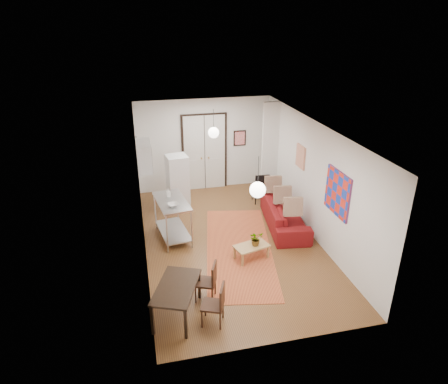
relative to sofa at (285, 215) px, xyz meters
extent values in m
plane|color=brown|center=(-1.58, -0.42, -0.34)|extent=(7.00, 7.00, 0.00)
cube|color=white|center=(-1.58, -0.42, 2.56)|extent=(4.20, 7.00, 0.02)
cube|color=silver|center=(-1.58, 3.08, 1.11)|extent=(4.20, 0.02, 2.90)
cube|color=silver|center=(-1.58, -3.92, 1.11)|extent=(4.20, 0.02, 2.90)
cube|color=silver|center=(-3.68, -0.42, 1.11)|extent=(0.02, 7.00, 2.90)
cube|color=silver|center=(0.52, -0.42, 1.11)|extent=(0.02, 7.00, 2.90)
cube|color=silver|center=(-1.58, 3.03, 0.86)|extent=(1.44, 0.06, 2.50)
cube|color=silver|center=(0.27, 2.13, 1.11)|extent=(0.50, 0.10, 2.90)
cube|color=silver|center=(-3.50, 1.08, 1.56)|extent=(0.35, 1.00, 0.70)
cube|color=red|center=(0.49, -1.67, 1.31)|extent=(0.05, 1.00, 1.00)
cube|color=beige|center=(0.49, 0.38, 1.46)|extent=(0.05, 0.50, 0.60)
cube|color=red|center=(-0.43, 3.05, 1.26)|extent=(0.40, 0.03, 0.50)
cube|color=#9D6F41|center=(-3.65, 1.58, 1.61)|extent=(0.03, 0.44, 0.54)
sphere|color=white|center=(-1.58, 1.58, 1.91)|extent=(0.30, 0.30, 0.30)
cylinder|color=black|center=(-1.58, 1.58, 2.31)|extent=(0.01, 0.01, 0.50)
sphere|color=white|center=(-1.58, -2.42, 1.91)|extent=(0.30, 0.30, 0.30)
cylinder|color=black|center=(-1.58, -2.42, 2.31)|extent=(0.01, 0.01, 0.50)
cube|color=#C96832|center=(-1.48, -0.84, -0.33)|extent=(2.29, 4.31, 0.01)
imported|color=maroon|center=(0.00, 0.00, 0.00)|extent=(2.40, 1.21, 0.67)
cube|color=tan|center=(-1.31, -1.30, -0.01)|extent=(0.87, 0.63, 0.03)
cube|color=tan|center=(-1.65, -1.47, -0.18)|extent=(0.05, 0.05, 0.31)
cube|color=tan|center=(-0.96, -1.47, -0.18)|extent=(0.05, 0.05, 0.31)
cube|color=tan|center=(-1.65, -1.12, -0.18)|extent=(0.05, 0.05, 0.31)
cube|color=tan|center=(-0.96, -1.12, -0.18)|extent=(0.05, 0.05, 0.31)
imported|color=#30622C|center=(-1.21, -1.30, 0.18)|extent=(0.34, 0.37, 0.34)
cube|color=#A4A6A8|center=(-2.96, 0.05, 0.69)|extent=(0.86, 1.44, 0.05)
cube|color=#A4A6A8|center=(-2.96, 0.05, -0.13)|extent=(0.82, 1.40, 0.03)
cylinder|color=#A4A6A8|center=(-3.26, -0.59, 0.18)|extent=(0.04, 0.04, 1.02)
cylinder|color=#A4A6A8|center=(-2.66, -0.59, 0.18)|extent=(0.04, 0.04, 1.02)
cylinder|color=#A4A6A8|center=(-3.26, 0.69, 0.18)|extent=(0.04, 0.04, 1.02)
cylinder|color=#A4A6A8|center=(-2.66, 0.69, 0.18)|extent=(0.04, 0.04, 1.02)
imported|color=beige|center=(-2.96, -0.25, 0.74)|extent=(0.29, 0.29, 0.06)
imported|color=teal|center=(-3.01, 0.30, 0.82)|extent=(0.12, 0.12, 0.22)
cube|color=silver|center=(-2.61, 1.74, 0.47)|extent=(0.64, 0.64, 1.61)
cube|color=black|center=(-3.20, -2.82, 0.31)|extent=(1.08, 1.37, 0.04)
cube|color=black|center=(-3.50, -3.38, -0.03)|extent=(0.07, 0.07, 0.62)
cube|color=black|center=(-2.90, -3.38, -0.03)|extent=(0.07, 0.07, 0.62)
cube|color=black|center=(-3.50, -2.26, -0.03)|extent=(0.07, 0.07, 0.62)
cube|color=black|center=(-2.90, -2.26, -0.03)|extent=(0.07, 0.07, 0.62)
cube|color=#3C1D13|center=(-2.60, -2.47, 0.06)|extent=(0.51, 0.50, 0.04)
cube|color=#3C1D13|center=(-2.60, -2.29, 0.28)|extent=(0.18, 0.36, 0.41)
cylinder|color=#3C1D13|center=(-2.76, -2.64, -0.14)|extent=(0.03, 0.03, 0.39)
cylinder|color=#3C1D13|center=(-2.45, -2.64, -0.14)|extent=(0.03, 0.03, 0.39)
cylinder|color=#3C1D13|center=(-2.76, -2.30, -0.14)|extent=(0.03, 0.03, 0.39)
cylinder|color=#3C1D13|center=(-2.45, -2.30, -0.14)|extent=(0.03, 0.03, 0.39)
cube|color=#3C1D13|center=(-2.60, -3.17, 0.06)|extent=(0.51, 0.50, 0.04)
cube|color=#3C1D13|center=(-2.60, -2.99, 0.28)|extent=(0.18, 0.36, 0.41)
cylinder|color=#3C1D13|center=(-2.76, -3.34, -0.14)|extent=(0.03, 0.03, 0.39)
cylinder|color=#3C1D13|center=(-2.45, -3.34, -0.14)|extent=(0.03, 0.03, 0.39)
cylinder|color=#3C1D13|center=(-2.76, -3.00, -0.14)|extent=(0.03, 0.03, 0.39)
cylinder|color=#3C1D13|center=(-2.45, -3.00, -0.14)|extent=(0.03, 0.03, 0.39)
cube|color=black|center=(-0.17, 1.63, 0.12)|extent=(0.44, 0.44, 0.04)
cube|color=black|center=(-0.17, 1.82, 0.37)|extent=(0.43, 0.05, 0.46)
cylinder|color=black|center=(-0.35, 1.44, -0.11)|extent=(0.03, 0.03, 0.46)
cylinder|color=black|center=(0.02, 1.44, -0.11)|extent=(0.03, 0.03, 0.46)
cylinder|color=black|center=(-0.35, 1.81, -0.11)|extent=(0.03, 0.03, 0.46)
cylinder|color=black|center=(0.02, 1.81, -0.11)|extent=(0.03, 0.03, 0.46)
camera|label=1|loc=(-3.70, -8.82, 4.85)|focal=32.00mm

